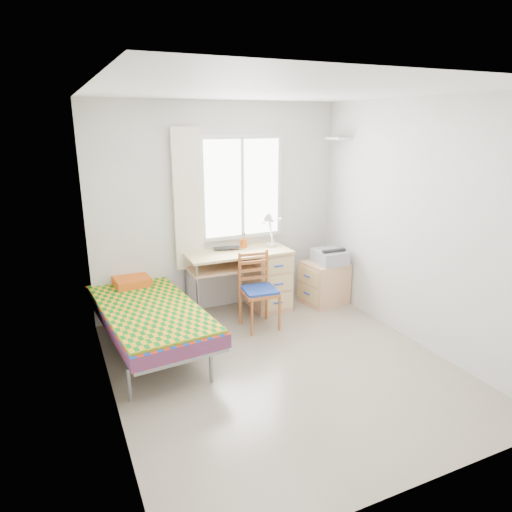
{
  "coord_description": "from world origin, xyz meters",
  "views": [
    {
      "loc": [
        -1.91,
        -3.58,
        2.35
      ],
      "look_at": [
        -0.04,
        0.55,
        1.01
      ],
      "focal_mm": 32.0,
      "sensor_mm": 36.0,
      "label": 1
    }
  ],
  "objects_px": {
    "cabinet": "(324,283)",
    "printer": "(329,256)",
    "desk": "(263,276)",
    "bed": "(148,310)",
    "chair": "(258,285)"
  },
  "relations": [
    {
      "from": "cabinet",
      "to": "printer",
      "type": "bearing_deg",
      "value": -55.29
    },
    {
      "from": "desk",
      "to": "cabinet",
      "type": "distance_m",
      "value": 0.85
    },
    {
      "from": "desk",
      "to": "printer",
      "type": "distance_m",
      "value": 0.91
    },
    {
      "from": "bed",
      "to": "cabinet",
      "type": "xyz_separation_m",
      "value": [
        2.4,
        0.27,
        -0.13
      ]
    },
    {
      "from": "chair",
      "to": "cabinet",
      "type": "xyz_separation_m",
      "value": [
        1.1,
        0.28,
        -0.22
      ]
    },
    {
      "from": "bed",
      "to": "printer",
      "type": "height_order",
      "value": "bed"
    },
    {
      "from": "bed",
      "to": "printer",
      "type": "bearing_deg",
      "value": -0.02
    },
    {
      "from": "desk",
      "to": "printer",
      "type": "height_order",
      "value": "desk"
    },
    {
      "from": "cabinet",
      "to": "printer",
      "type": "relative_size",
      "value": 1.35
    },
    {
      "from": "chair",
      "to": "cabinet",
      "type": "height_order",
      "value": "chair"
    },
    {
      "from": "cabinet",
      "to": "printer",
      "type": "xyz_separation_m",
      "value": [
        0.03,
        -0.04,
        0.38
      ]
    },
    {
      "from": "desk",
      "to": "cabinet",
      "type": "relative_size",
      "value": 2.25
    },
    {
      "from": "bed",
      "to": "chair",
      "type": "distance_m",
      "value": 1.3
    },
    {
      "from": "chair",
      "to": "printer",
      "type": "relative_size",
      "value": 2.1
    },
    {
      "from": "chair",
      "to": "cabinet",
      "type": "distance_m",
      "value": 1.16
    }
  ]
}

